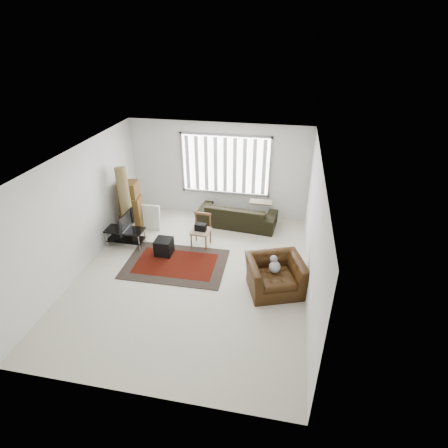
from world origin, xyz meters
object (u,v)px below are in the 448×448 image
object	(u,v)px
tv_stand	(125,234)
side_chair	(201,229)
armchair	(275,273)
moving_boxes	(131,208)
sofa	(237,211)

from	to	relation	value
tv_stand	side_chair	world-z (taller)	side_chair
tv_stand	armchair	xyz separation A→B (m)	(3.78, -0.99, 0.07)
moving_boxes	armchair	xyz separation A→B (m)	(3.95, -1.83, -0.22)
sofa	side_chair	bearing A→B (deg)	64.74
moving_boxes	side_chair	xyz separation A→B (m)	(2.03, -0.45, -0.17)
sofa	side_chair	xyz separation A→B (m)	(-0.73, -1.22, 0.05)
sofa	armchair	size ratio (longest dim) A/B	1.55
tv_stand	side_chair	size ratio (longest dim) A/B	1.13
sofa	side_chair	distance (m)	1.42
tv_stand	sofa	world-z (taller)	sofa
tv_stand	moving_boxes	world-z (taller)	moving_boxes
sofa	side_chair	world-z (taller)	side_chair
sofa	armchair	bearing A→B (deg)	120.29
moving_boxes	armchair	world-z (taller)	moving_boxes
side_chair	armchair	xyz separation A→B (m)	(1.93, -1.37, -0.05)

